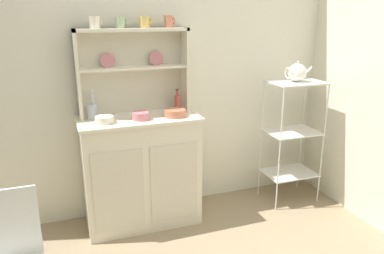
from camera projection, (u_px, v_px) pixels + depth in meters
The scene contains 14 objects.
wall_back at pixel (150, 68), 3.09m from camera, with size 3.84×0.05×2.50m, color silver.
hutch_cabinet at pixel (141, 170), 3.04m from camera, with size 0.93×0.45×0.91m.
hutch_shelf_unit at pixel (132, 64), 2.94m from camera, with size 0.87×0.18×0.66m.
bakers_rack at pixel (293, 129), 3.36m from camera, with size 0.46×0.33×1.12m.
cup_cream_0 at pixel (95, 22), 2.72m from camera, with size 0.10×0.08×0.09m.
cup_sage_1 at pixel (120, 22), 2.78m from camera, with size 0.08×0.07×0.08m.
cup_gold_2 at pixel (144, 22), 2.84m from camera, with size 0.10×0.08×0.08m.
cup_terracotta_3 at pixel (169, 21), 2.90m from camera, with size 0.08×0.07×0.09m.
bowl_mixing_large at pixel (104, 120), 2.74m from camera, with size 0.13×0.13×0.05m, color silver.
bowl_floral_medium at pixel (141, 116), 2.83m from camera, with size 0.13×0.13×0.06m, color #D17A84.
bowl_cream_small at pixel (175, 113), 2.92m from camera, with size 0.17×0.17×0.06m, color #C67556.
jam_bottle at pixel (177, 102), 3.07m from camera, with size 0.05×0.05×0.18m.
utensil_jar at pixel (92, 111), 2.85m from camera, with size 0.08×0.08×0.23m.
porcelain_teapot at pixel (297, 73), 3.21m from camera, with size 0.25×0.16×0.18m.
Camera 1 is at (-0.72, -1.41, 1.70)m, focal length 35.04 mm.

